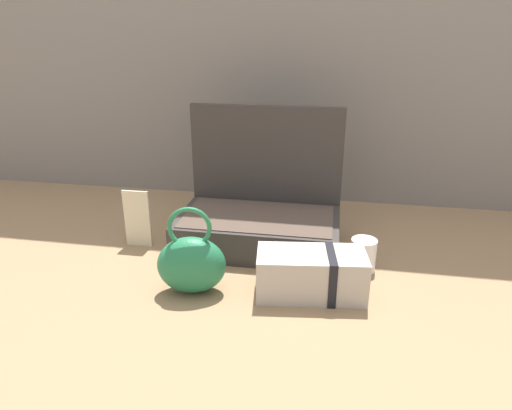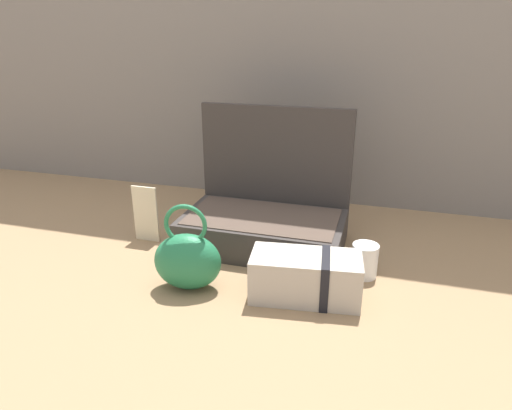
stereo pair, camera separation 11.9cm
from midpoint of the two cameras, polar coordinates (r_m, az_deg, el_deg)
The scene contains 7 objects.
ground_plane at distance 1.29m, azimuth -1.81°, elevation -7.52°, with size 6.00×6.00×0.00m, color #8C6D4C.
back_wall at distance 1.70m, azimuth 2.28°, elevation 23.98°, with size 3.20×0.06×1.40m, color gray.
open_suitcase at distance 1.38m, azimuth -1.92°, elevation -1.26°, with size 0.48×0.29×0.40m.
teal_pouch_handbag at distance 1.15m, azimuth -11.07°, elevation -7.27°, with size 0.18×0.13×0.23m.
cream_toiletry_bag at distance 1.13m, azimuth 4.06°, elevation -8.68°, with size 0.28×0.16×0.12m.
coffee_mug at distance 1.26m, azimuth 10.51°, elevation -6.23°, with size 0.11×0.07×0.09m.
info_card_left at distance 1.42m, azimuth -17.01°, elevation -1.71°, with size 0.08×0.01×0.18m, color beige.
Camera 1 is at (0.18, -1.12, 0.62)m, focal length 31.95 mm.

